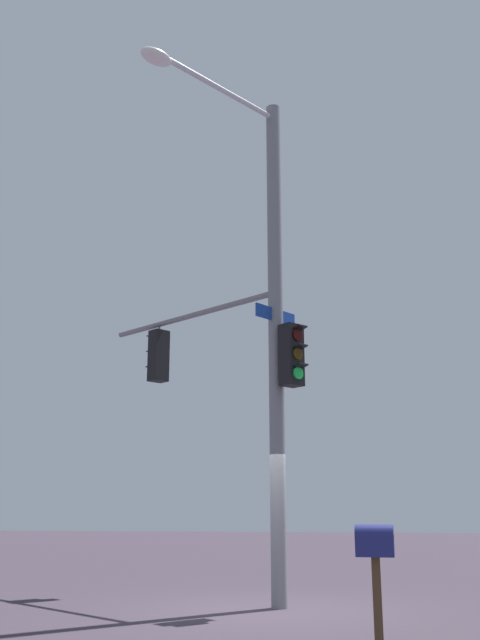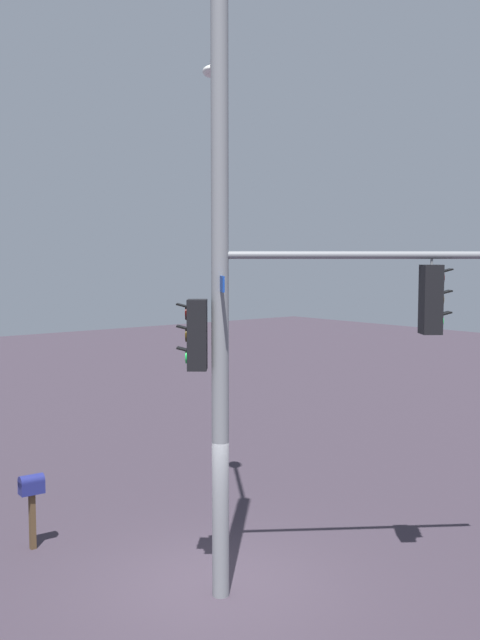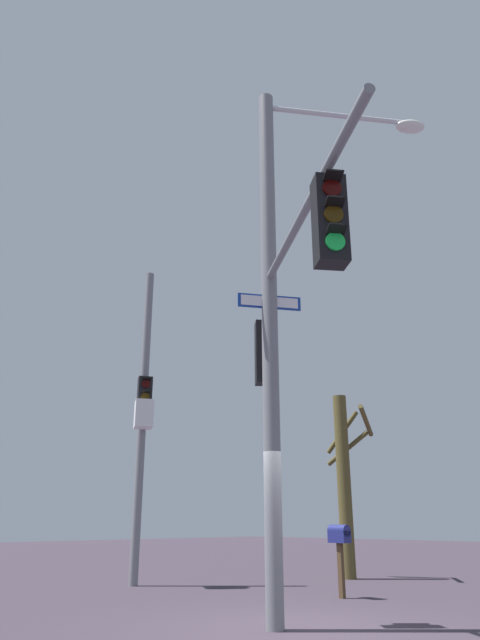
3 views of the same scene
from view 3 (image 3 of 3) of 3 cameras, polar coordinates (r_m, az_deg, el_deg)
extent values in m
plane|color=#352C36|center=(9.57, 5.79, -27.84)|extent=(80.00, 80.00, 0.00)
cylinder|color=slate|center=(9.81, 2.93, -0.31)|extent=(0.27, 0.27, 9.24)
cylinder|color=silver|center=(12.29, 9.67, 19.09)|extent=(1.77, 2.47, 0.10)
ellipsoid|color=silver|center=(12.74, 16.29, 17.68)|extent=(0.64, 0.70, 0.20)
cylinder|color=slate|center=(8.04, 6.39, 10.63)|extent=(3.95, 2.82, 0.12)
cube|color=black|center=(6.88, 8.77, 9.51)|extent=(0.46, 0.47, 1.10)
cylinder|color=#2F0403|center=(6.92, 9.00, 12.63)|extent=(0.16, 0.19, 0.22)
cube|color=black|center=(6.92, 9.12, 13.79)|extent=(0.25, 0.26, 0.06)
cylinder|color=#352504|center=(6.75, 9.15, 10.17)|extent=(0.16, 0.19, 0.22)
cube|color=black|center=(6.74, 9.28, 11.36)|extent=(0.25, 0.26, 0.06)
cylinder|color=#19D147|center=(6.59, 9.31, 7.59)|extent=(0.16, 0.19, 0.22)
cube|color=black|center=(6.58, 9.43, 8.81)|extent=(0.25, 0.26, 0.06)
cylinder|color=slate|center=(7.20, 8.51, 13.88)|extent=(0.04, 0.04, 0.15)
cube|color=black|center=(10.01, 2.55, -3.23)|extent=(0.46, 0.47, 1.10)
cylinder|color=#2F0403|center=(10.27, 2.41, -1.65)|extent=(0.16, 0.19, 0.22)
cube|color=black|center=(10.38, 2.36, -1.15)|extent=(0.26, 0.26, 0.06)
cylinder|color=#352504|center=(10.17, 2.44, -3.48)|extent=(0.16, 0.19, 0.22)
cube|color=black|center=(10.28, 2.38, -2.95)|extent=(0.26, 0.26, 0.06)
cylinder|color=#19D147|center=(10.08, 2.47, -5.34)|extent=(0.16, 0.19, 0.22)
cube|color=black|center=(10.19, 2.41, -4.79)|extent=(0.26, 0.26, 0.06)
cube|color=navy|center=(9.94, 2.89, 1.77)|extent=(0.61, 0.95, 0.24)
cube|color=white|center=(9.92, 2.92, 1.81)|extent=(0.54, 0.85, 0.18)
cylinder|color=slate|center=(15.81, -9.53, -9.29)|extent=(0.22, 0.22, 8.19)
cube|color=white|center=(15.42, -9.40, -9.07)|extent=(0.73, 0.68, 0.70)
cube|color=black|center=(15.56, -9.33, -7.53)|extent=(0.43, 0.46, 1.10)
cylinder|color=#2F0403|center=(15.48, -9.18, -6.18)|extent=(0.13, 0.21, 0.22)
cube|color=black|center=(15.43, -9.11, -5.69)|extent=(0.24, 0.26, 0.06)
cylinder|color=#352504|center=(15.40, -9.24, -7.41)|extent=(0.13, 0.21, 0.22)
cube|color=black|center=(15.36, -9.18, -6.92)|extent=(0.24, 0.26, 0.06)
cylinder|color=#19D147|center=(15.34, -9.31, -8.65)|extent=(0.13, 0.21, 0.22)
cube|color=black|center=(15.29, -9.24, -8.16)|extent=(0.24, 0.26, 0.06)
cube|color=#4C3823|center=(13.16, 9.85, -22.96)|extent=(0.10, 0.10, 1.05)
cube|color=navy|center=(13.13, 9.68, -20.16)|extent=(0.46, 0.27, 0.24)
cylinder|color=navy|center=(13.12, 9.65, -19.64)|extent=(0.46, 0.27, 0.24)
cylinder|color=brown|center=(17.44, 10.13, -15.43)|extent=(0.39, 0.39, 5.01)
cylinder|color=brown|center=(17.49, 12.21, -9.61)|extent=(0.75, 1.46, 0.72)
cylinder|color=brown|center=(18.05, 9.98, -10.76)|extent=(0.94, 0.64, 1.27)
cylinder|color=brown|center=(18.13, 10.50, -12.23)|extent=(1.29, 0.58, 1.00)
camera|label=1|loc=(20.86, 25.21, -17.07)|focal=40.28mm
camera|label=2|loc=(13.91, -50.24, 4.41)|focal=40.77mm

